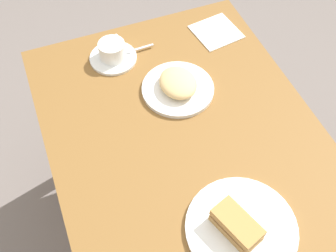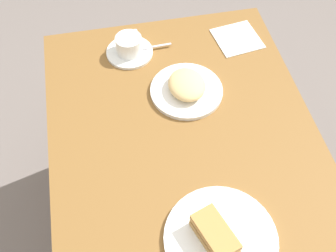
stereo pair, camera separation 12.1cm
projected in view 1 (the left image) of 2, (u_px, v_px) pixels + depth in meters
The scene contains 10 objects.
ground_plane at pixel (178, 224), 1.82m from camera, with size 6.00×6.00×0.00m, color slate.
dining_table at pixel (182, 150), 1.33m from camera, with size 1.01×0.79×0.71m.
sandwich_plate at pixel (241, 228), 1.05m from camera, with size 0.29×0.29×0.01m, color white.
sandwich_front at pixel (238, 225), 1.02m from camera, with size 0.14×0.10×0.05m.
coffee_saucer at pixel (113, 58), 1.41m from camera, with size 0.16×0.16×0.01m, color white.
coffee_cup at pixel (112, 50), 1.38m from camera, with size 0.11×0.09×0.06m.
spoon at pixel (135, 50), 1.42m from camera, with size 0.02×0.10×0.01m.
side_plate at pixel (178, 89), 1.33m from camera, with size 0.23×0.23×0.01m, color white.
side_food_pile at pixel (178, 83), 1.30m from camera, with size 0.14×0.12×0.04m, color #E0BB79.
napkin at pixel (216, 32), 1.49m from camera, with size 0.15×0.15×0.00m, color white.
Camera 1 is at (-0.65, 0.30, 1.73)m, focal length 44.54 mm.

